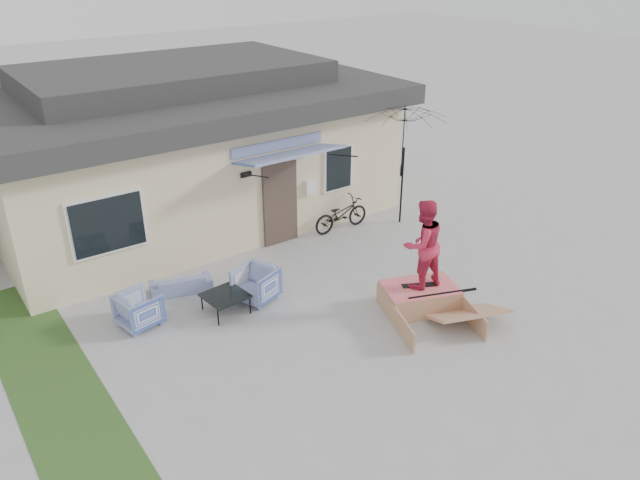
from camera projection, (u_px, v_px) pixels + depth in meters
ground at (362, 338)px, 11.73m from camera, size 90.00×90.00×0.00m
grass_strip at (54, 386)px, 10.45m from camera, size 1.40×8.00×0.01m
house at (179, 142)px, 16.71m from camera, size 10.80×8.49×4.10m
loveseat at (181, 281)px, 13.20m from camera, size 1.38×0.73×0.52m
armchair_left at (139, 308)px, 11.97m from camera, size 0.83×0.87×0.77m
armchair_right at (256, 283)px, 12.83m from camera, size 0.98×1.00×0.81m
coffee_table at (226, 303)px, 12.48m from camera, size 0.89×0.89×0.40m
bicycle at (341, 211)px, 15.97m from camera, size 1.65×0.59×1.06m
patio_umbrella at (403, 161)px, 15.87m from camera, size 2.08×1.92×2.20m
skate_ramp at (419, 297)px, 12.60m from camera, size 2.08×2.37×0.49m
skateboard at (419, 285)px, 12.53m from camera, size 0.72×0.51×0.05m
skater at (423, 243)px, 12.11m from camera, size 0.97×0.78×1.87m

